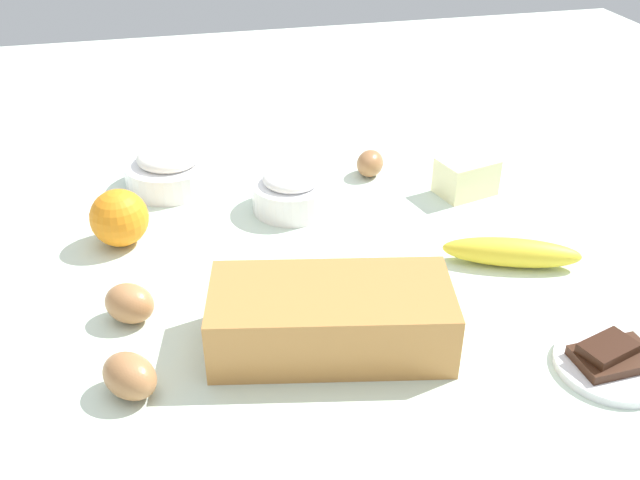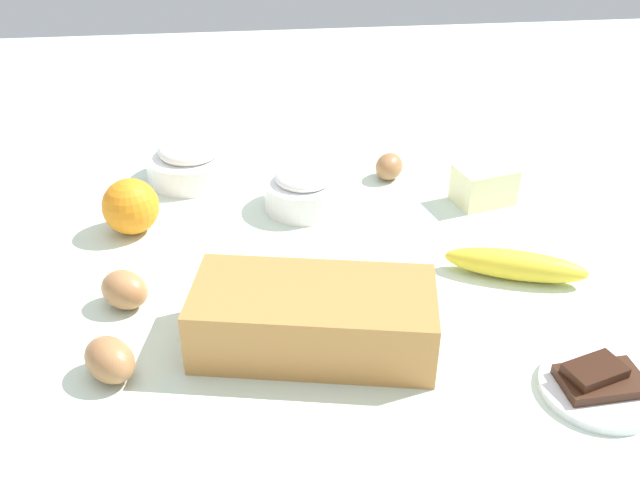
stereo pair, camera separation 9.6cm
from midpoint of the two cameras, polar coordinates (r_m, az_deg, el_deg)
ground_plane at (r=0.99m, az=2.78°, el=-2.55°), size 2.40×2.40×0.02m
loaf_pan at (r=0.82m, az=2.84°, el=-6.38°), size 0.30×0.18×0.08m
flour_bowl at (r=1.21m, az=-8.27°, el=6.29°), size 0.15×0.15×0.07m
sugar_bowl at (r=1.10m, az=1.16°, el=4.08°), size 0.12×0.12×0.07m
banana at (r=0.99m, az=18.31°, el=-2.03°), size 0.19×0.11×0.04m
orange_fruit at (r=1.06m, az=-12.67°, el=2.61°), size 0.08×0.08×0.08m
butter_block at (r=1.16m, az=15.52°, el=4.28°), size 0.10×0.08×0.06m
egg_near_butter at (r=0.91m, az=-12.73°, el=-4.07°), size 0.08×0.08×0.05m
egg_beside_bowl at (r=1.21m, az=7.92°, el=5.88°), size 0.07×0.07×0.04m
egg_loose at (r=0.81m, az=-13.48°, el=-9.58°), size 0.08×0.08×0.05m
chocolate_plate at (r=0.85m, az=24.84°, el=-10.74°), size 0.13×0.13×0.03m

